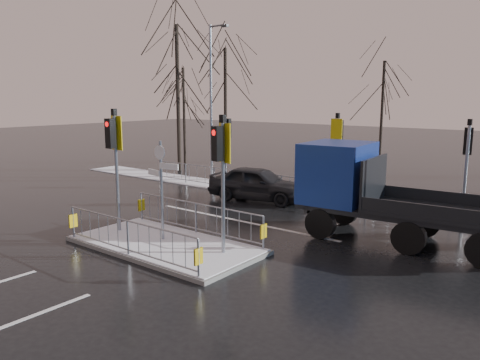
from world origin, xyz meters
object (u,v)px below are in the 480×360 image
Objects in this scene: car_far_lane at (258,183)px; traffic_island at (165,234)px; street_lamp_left at (212,97)px; flatbed_truck at (364,188)px.

traffic_island is at bearing -178.24° from car_far_lane.
street_lamp_left is (-6.42, 9.49, 4.10)m from traffic_island.
traffic_island reaches higher than car_far_lane.
traffic_island is 1.36× the size of car_far_lane.
car_far_lane is 0.54× the size of street_lamp_left.
car_far_lane is at bearing 159.23° from flatbed_truck.
car_far_lane is at bearing -26.83° from street_lamp_left.
flatbed_truck is at bearing -23.57° from street_lamp_left.
traffic_island is at bearing -55.93° from street_lamp_left.
traffic_island is 6.55m from flatbed_truck.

